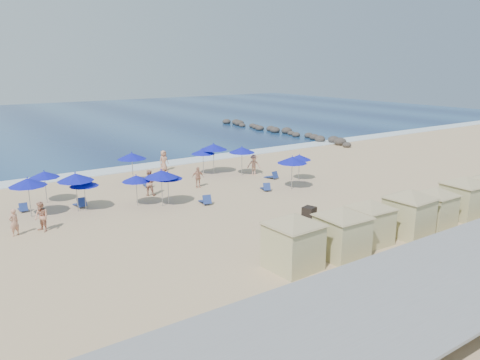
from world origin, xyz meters
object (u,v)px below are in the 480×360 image
(umbrella_9, at_px, (214,147))
(beachgoer_2, at_px, (198,177))
(umbrella_7, at_px, (203,151))
(umbrella_10, at_px, (242,150))
(cabana_3, at_px, (409,206))
(umbrella_2, at_px, (44,174))
(cabana_0, at_px, (293,234))
(beachgoer_1, at_px, (149,183))
(umbrella_11, at_px, (299,157))
(umbrella_4, at_px, (132,156))
(cabana_2, at_px, (370,216))
(cabana_1, at_px, (342,225))
(cabana_4, at_px, (436,201))
(cabana_5, at_px, (464,191))
(umbrella_8, at_px, (292,160))
(rock_jetty, at_px, (279,131))
(umbrella_12, at_px, (75,177))
(umbrella_1, at_px, (84,183))
(beachgoer_0, at_px, (14,222))
(trash_bin, at_px, (309,212))
(umbrella_6, at_px, (168,176))
(beachgoer_4, at_px, (164,161))
(umbrella_5, at_px, (161,174))
(beachgoer_5, at_px, (41,217))
(umbrella_0, at_px, (28,182))
(beachgoer_3, at_px, (254,165))

(umbrella_9, distance_m, beachgoer_2, 5.04)
(umbrella_7, distance_m, umbrella_10, 3.32)
(cabana_3, xyz_separation_m, umbrella_2, (-15.07, 18.10, 0.32))
(cabana_0, bearing_deg, beachgoer_2, 76.45)
(cabana_3, relative_size, beachgoer_1, 2.48)
(umbrella_11, bearing_deg, umbrella_4, 150.33)
(cabana_2, xyz_separation_m, umbrella_2, (-12.32, 17.65, 0.46))
(cabana_3, bearing_deg, cabana_1, 179.86)
(cabana_4, height_order, cabana_5, cabana_5)
(cabana_4, bearing_deg, umbrella_10, 96.24)
(umbrella_4, relative_size, umbrella_8, 0.99)
(rock_jetty, distance_m, umbrella_12, 38.27)
(umbrella_10, relative_size, umbrella_12, 0.97)
(umbrella_1, height_order, beachgoer_0, umbrella_1)
(trash_bin, bearing_deg, umbrella_7, 69.96)
(umbrella_6, bearing_deg, cabana_5, -43.23)
(umbrella_10, distance_m, beachgoer_1, 9.34)
(beachgoer_4, bearing_deg, umbrella_5, -126.86)
(beachgoer_5, bearing_deg, beachgoer_1, 89.43)
(cabana_2, xyz_separation_m, beachgoer_0, (-15.31, 11.98, -0.76))
(beachgoer_5, bearing_deg, cabana_2, 25.77)
(cabana_1, height_order, umbrella_6, cabana_1)
(umbrella_6, bearing_deg, beachgoer_2, 35.42)
(umbrella_5, height_order, umbrella_9, umbrella_9)
(cabana_4, xyz_separation_m, umbrella_12, (-16.42, 14.85, 0.77))
(cabana_0, xyz_separation_m, umbrella_0, (-8.47, 15.04, 0.55))
(beachgoer_5, bearing_deg, rock_jetty, 97.92)
(rock_jetty, xyz_separation_m, umbrella_10, (-18.34, -17.25, 1.85))
(beachgoer_4, relative_size, beachgoer_5, 1.05)
(umbrella_11, relative_size, beachgoer_4, 1.20)
(cabana_2, xyz_separation_m, beachgoer_1, (-5.72, 15.33, -0.60))
(cabana_4, height_order, beachgoer_2, cabana_4)
(rock_jetty, bearing_deg, umbrella_8, -127.62)
(cabana_0, distance_m, umbrella_8, 14.29)
(trash_bin, height_order, beachgoer_0, beachgoer_0)
(beachgoer_5, bearing_deg, umbrella_1, 103.71)
(umbrella_1, xyz_separation_m, umbrella_12, (-0.46, 0.14, 0.42))
(umbrella_1, distance_m, umbrella_2, 3.74)
(cabana_5, xyz_separation_m, umbrella_8, (-4.30, 11.20, 0.59))
(umbrella_9, bearing_deg, umbrella_1, -161.11)
(beachgoer_5, bearing_deg, umbrella_12, 109.61)
(beachgoer_0, bearing_deg, cabana_2, 115.88)
(beachgoer_2, bearing_deg, cabana_0, -88.30)
(beachgoer_5, bearing_deg, beachgoer_4, 105.21)
(umbrella_12, bearing_deg, beachgoer_3, 6.49)
(umbrella_4, xyz_separation_m, beachgoer_0, (-9.91, -7.21, -1.48))
(cabana_2, relative_size, umbrella_4, 1.65)
(beachgoer_2, height_order, beachgoer_3, beachgoer_3)
(beachgoer_0, distance_m, beachgoer_5, 1.43)
(umbrella_9, xyz_separation_m, beachgoer_3, (2.60, -2.35, -1.48))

